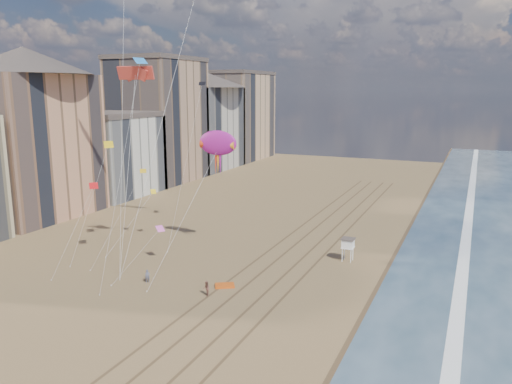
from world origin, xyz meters
TOP-DOWN VIEW (x-y plane):
  - ground at (0.00, 0.00)m, footprint 260.00×260.00m
  - wet_sand at (19.00, 40.00)m, footprint 260.00×260.00m
  - foam at (23.20, 40.00)m, footprint 260.00×260.00m
  - tracks at (2.55, 30.00)m, footprint 7.68×120.00m
  - buildings at (-45.73, 65.59)m, footprint 34.72×131.35m
  - lifeguard_stand at (9.58, 32.88)m, footprint 1.66×1.66m
  - grounded_kite at (-0.84, 18.95)m, footprint 2.51×2.25m
  - show_kite at (-6.98, 29.14)m, footprint 4.93×8.08m
  - kite_flyer_a at (-9.42, 16.45)m, footprint 0.65×0.64m
  - kite_flyer_b at (-1.46, 15.94)m, footprint 0.97×1.00m
  - small_kites at (-15.62, 24.08)m, footprint 10.16×15.01m

SIDE VIEW (x-z plane):
  - ground at x=0.00m, z-range 0.00..0.00m
  - wet_sand at x=19.00m, z-range 0.00..0.00m
  - foam at x=23.20m, z-range 0.00..0.00m
  - tracks at x=2.55m, z-range 0.00..0.01m
  - grounded_kite at x=-0.84m, z-range 0.00..0.24m
  - kite_flyer_a at x=-9.42m, z-range 0.00..1.50m
  - kite_flyer_b at x=-1.46m, z-range 0.00..1.63m
  - lifeguard_stand at x=9.58m, z-range 0.81..3.82m
  - buildings at x=-45.73m, z-range -0.95..28.05m
  - show_kite at x=-6.98m, z-range 4.56..24.92m
  - small_kites at x=-15.62m, z-range 4.45..25.36m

